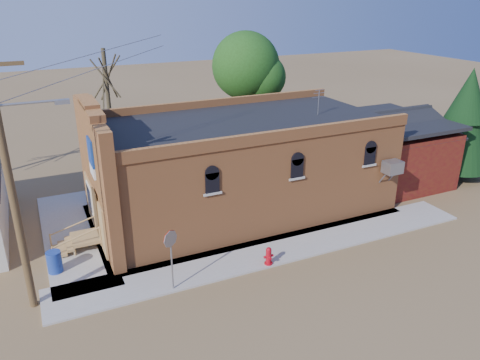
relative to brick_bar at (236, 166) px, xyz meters
name	(u,v)px	position (x,y,z in m)	size (l,w,h in m)	color
ground	(255,269)	(-1.64, -5.49, -2.34)	(120.00, 120.00, 0.00)	brown
sidewalk_south	(277,250)	(-0.14, -4.59, -2.30)	(19.00, 2.20, 0.08)	#9E9991
sidewalk_west	(74,235)	(-7.94, 0.51, -2.30)	(2.60, 10.00, 0.08)	#9E9991
brick_bar	(236,166)	(0.00, 0.00, 0.00)	(16.40, 7.97, 6.30)	#C06F3A
red_shed	(390,142)	(9.86, 0.01, -0.07)	(5.40, 6.40, 4.30)	#580F12
utility_pole	(12,181)	(-9.79, -4.29, 2.43)	(3.12, 0.26, 9.00)	#47341C
tree_bare_near	(106,76)	(-4.64, 7.51, 3.62)	(2.80, 2.80, 7.65)	#4A3F2A
tree_leafy	(246,66)	(4.36, 8.01, 3.59)	(4.40, 4.40, 8.15)	#4A3F2A
evergreen_tree	(465,117)	(13.86, -1.49, 1.37)	(3.60, 3.60, 6.50)	#4A3F2A
fire_hydrant	(269,256)	(-1.04, -5.50, -1.89)	(0.43, 0.40, 0.76)	#A50915
stop_sign	(171,244)	(-5.06, -5.49, -0.39)	(0.59, 0.39, 2.43)	gray
trash_barrel	(54,262)	(-8.94, -2.44, -1.82)	(0.57, 0.57, 0.88)	navy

